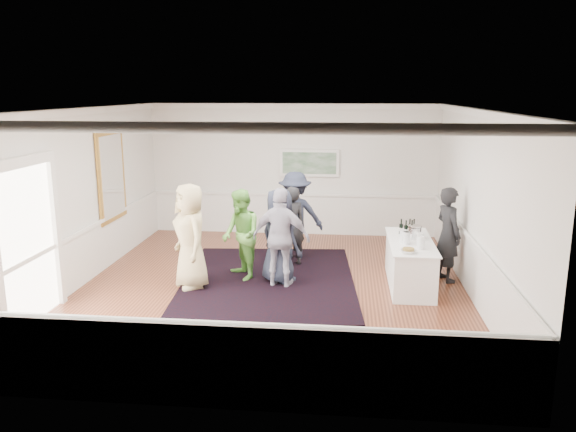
# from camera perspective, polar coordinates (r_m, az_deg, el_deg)

# --- Properties ---
(floor) EXTENTS (8.00, 8.00, 0.00)m
(floor) POSITION_cam_1_polar(r_m,az_deg,el_deg) (10.27, -1.63, -7.28)
(floor) COLOR brown
(floor) RESTS_ON ground
(ceiling) EXTENTS (7.00, 8.00, 0.02)m
(ceiling) POSITION_cam_1_polar(r_m,az_deg,el_deg) (9.66, -1.75, 10.87)
(ceiling) COLOR white
(ceiling) RESTS_ON wall_back
(wall_left) EXTENTS (0.02, 8.00, 3.20)m
(wall_left) POSITION_cam_1_polar(r_m,az_deg,el_deg) (10.86, -20.32, 1.79)
(wall_left) COLOR white
(wall_left) RESTS_ON floor
(wall_right) EXTENTS (0.02, 8.00, 3.20)m
(wall_right) POSITION_cam_1_polar(r_m,az_deg,el_deg) (10.00, 18.62, 1.03)
(wall_right) COLOR white
(wall_right) RESTS_ON floor
(wall_back) EXTENTS (7.00, 0.02, 3.20)m
(wall_back) POSITION_cam_1_polar(r_m,az_deg,el_deg) (13.76, 0.52, 4.71)
(wall_back) COLOR white
(wall_back) RESTS_ON floor
(wall_front) EXTENTS (7.00, 0.02, 3.20)m
(wall_front) POSITION_cam_1_polar(r_m,az_deg,el_deg) (6.02, -6.74, -5.83)
(wall_front) COLOR white
(wall_front) RESTS_ON floor
(wainscoting) EXTENTS (7.00, 8.00, 1.00)m
(wainscoting) POSITION_cam_1_polar(r_m,az_deg,el_deg) (10.11, -1.65, -4.62)
(wainscoting) COLOR white
(wainscoting) RESTS_ON floor
(mirror) EXTENTS (0.05, 1.25, 1.85)m
(mirror) POSITION_cam_1_polar(r_m,az_deg,el_deg) (11.97, -17.48, 3.91)
(mirror) COLOR #BC8A37
(mirror) RESTS_ON wall_left
(doorway) EXTENTS (0.10, 1.78, 2.56)m
(doorway) POSITION_cam_1_polar(r_m,az_deg,el_deg) (9.25, -25.04, -1.58)
(doorway) COLOR white
(doorway) RESTS_ON wall_left
(landscape_painting) EXTENTS (1.44, 0.06, 0.66)m
(landscape_painting) POSITION_cam_1_polar(r_m,az_deg,el_deg) (13.65, 2.18, 5.40)
(landscape_painting) COLOR white
(landscape_painting) RESTS_ON wall_back
(area_rug) EXTENTS (3.50, 4.41, 0.02)m
(area_rug) POSITION_cam_1_polar(r_m,az_deg,el_deg) (10.65, -1.98, -6.49)
(area_rug) COLOR black
(area_rug) RESTS_ON floor
(serving_table) EXTENTS (0.79, 2.07, 0.84)m
(serving_table) POSITION_cam_1_polar(r_m,az_deg,el_deg) (10.51, 12.26, -4.68)
(serving_table) COLOR white
(serving_table) RESTS_ON floor
(bartender) EXTENTS (0.64, 0.76, 1.78)m
(bartender) POSITION_cam_1_polar(r_m,az_deg,el_deg) (10.82, 15.95, -1.81)
(bartender) COLOR black
(bartender) RESTS_ON floor
(guest_tan) EXTENTS (1.03, 1.11, 1.90)m
(guest_tan) POSITION_cam_1_polar(r_m,az_deg,el_deg) (10.18, -9.88, -2.03)
(guest_tan) COLOR #CBB57F
(guest_tan) RESTS_ON floor
(guest_green) EXTENTS (0.98, 1.05, 1.71)m
(guest_green) POSITION_cam_1_polar(r_m,az_deg,el_deg) (10.55, -4.79, -1.91)
(guest_green) COLOR #71C44E
(guest_green) RESTS_ON floor
(guest_lilac) EXTENTS (1.13, 0.64, 1.82)m
(guest_lilac) POSITION_cam_1_polar(r_m,az_deg,el_deg) (10.10, -0.69, -2.22)
(guest_lilac) COLOR #ADA8BC
(guest_lilac) RESTS_ON floor
(guest_dark_a) EXTENTS (1.30, 0.89, 1.85)m
(guest_dark_a) POSITION_cam_1_polar(r_m,az_deg,el_deg) (11.82, 0.70, 0.07)
(guest_dark_a) COLOR #212637
(guest_dark_a) RESTS_ON floor
(guest_dark_b) EXTENTS (0.71, 0.63, 1.63)m
(guest_dark_b) POSITION_cam_1_polar(r_m,az_deg,el_deg) (11.31, 0.31, -1.06)
(guest_dark_b) COLOR black
(guest_dark_b) RESTS_ON floor
(guest_navy) EXTENTS (1.03, 0.98, 1.77)m
(guest_navy) POSITION_cam_1_polar(r_m,az_deg,el_deg) (10.31, -0.88, -2.05)
(guest_navy) COLOR #212637
(guest_navy) RESTS_ON floor
(wine_bottles) EXTENTS (0.31, 0.20, 0.31)m
(wine_bottles) POSITION_cam_1_polar(r_m,az_deg,el_deg) (10.80, 12.14, -1.06)
(wine_bottles) COLOR black
(wine_bottles) RESTS_ON serving_table
(juice_pitchers) EXTENTS (0.40, 0.53, 0.24)m
(juice_pitchers) POSITION_cam_1_polar(r_m,az_deg,el_deg) (10.10, 12.41, -2.22)
(juice_pitchers) COLOR #76A73B
(juice_pitchers) RESTS_ON serving_table
(ice_bucket) EXTENTS (0.26, 0.26, 0.25)m
(ice_bucket) POSITION_cam_1_polar(r_m,az_deg,el_deg) (10.54, 12.75, -1.66)
(ice_bucket) COLOR silver
(ice_bucket) RESTS_ON serving_table
(nut_bowl) EXTENTS (0.27, 0.27, 0.08)m
(nut_bowl) POSITION_cam_1_polar(r_m,az_deg,el_deg) (9.63, 12.13, -3.45)
(nut_bowl) COLOR white
(nut_bowl) RESTS_ON serving_table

